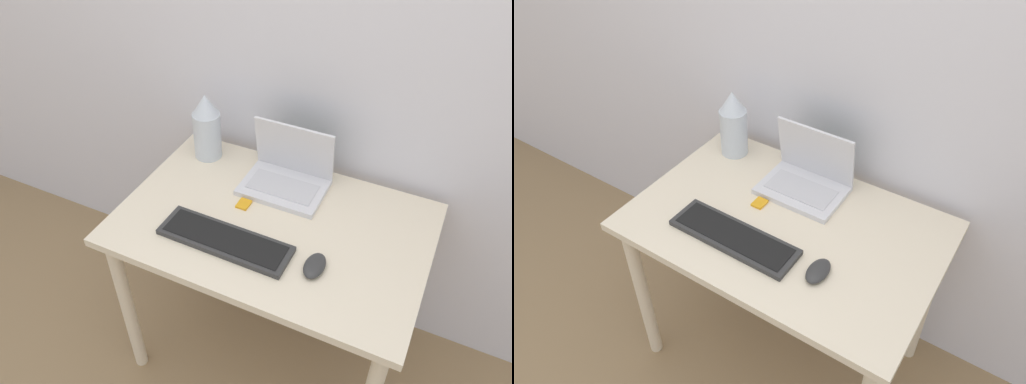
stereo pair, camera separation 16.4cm
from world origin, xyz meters
The scene contains 7 objects.
wall_back centered at (0.00, 0.75, 1.25)m, with size 6.00×0.05×2.50m.
desk centered at (0.00, 0.34, 0.65)m, with size 1.04×0.69×0.76m.
laptop centered at (-0.03, 0.54, 0.81)m, with size 0.30×0.22×0.23m.
keyboard centered at (-0.10, 0.19, 0.77)m, with size 0.44×0.14×0.02m.
mouse centered at (0.20, 0.21, 0.78)m, with size 0.06×0.11×0.03m.
vase centered at (-0.38, 0.58, 0.89)m, with size 0.11×0.11×0.27m.
mp3_player centered at (-0.13, 0.38, 0.77)m, with size 0.04×0.05×0.01m.
Camera 2 is at (0.62, -0.70, 1.92)m, focal length 35.00 mm.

